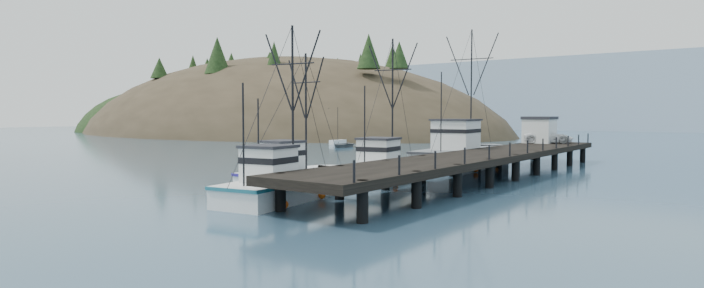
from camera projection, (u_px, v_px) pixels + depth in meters
name	position (u px, v px, depth m)	size (l,w,h in m)	color
ground	(202.00, 186.00, 38.38)	(400.00, 400.00, 0.00)	#2C4A62
pier	(483.00, 157.00, 42.86)	(6.00, 44.00, 2.00)	black
headland	(261.00, 150.00, 146.21)	(134.80, 78.00, 51.00)	#382D1E
distant_ridge	(670.00, 131.00, 169.13)	(360.00, 40.00, 26.00)	#9EB2C6
distant_ridge_far	(526.00, 127.00, 210.80)	(180.00, 25.00, 18.00)	silver
moored_sailboats	(345.00, 139.00, 103.72)	(20.80, 19.25, 6.35)	white
trawler_near	(284.00, 186.00, 32.07)	(4.63, 10.44, 10.63)	white
trawler_mid	(297.00, 176.00, 37.42)	(3.96, 9.43, 9.56)	white
trawler_far	(387.00, 169.00, 42.16)	(4.87, 11.02, 11.24)	white
work_vessel	(465.00, 154.00, 51.93)	(5.87, 16.35, 13.53)	slate
pier_shed	(539.00, 130.00, 58.02)	(3.00, 3.20, 2.80)	silver
pickup_truck	(548.00, 137.00, 57.52)	(2.29, 4.96, 1.38)	white
motorboat	(343.00, 147.00, 83.78)	(3.71, 5.20, 1.08)	#575C60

